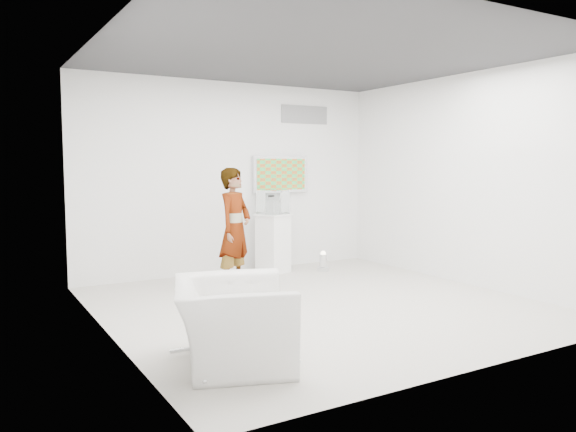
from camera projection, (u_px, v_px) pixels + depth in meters
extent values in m
cube|color=beige|center=(318.00, 304.00, 6.88)|extent=(5.00, 5.00, 0.01)
cube|color=#303033|center=(320.00, 55.00, 6.60)|extent=(5.00, 5.00, 0.01)
cube|color=silver|center=(232.00, 178.00, 8.89)|extent=(5.00, 0.01, 3.00)
cube|color=silver|center=(488.00, 191.00, 4.59)|extent=(5.00, 0.01, 3.00)
cube|color=silver|center=(106.00, 186.00, 5.48)|extent=(0.01, 5.00, 3.00)
cube|color=silver|center=(465.00, 179.00, 8.00)|extent=(0.01, 5.00, 3.00)
cube|color=silver|center=(280.00, 174.00, 9.27)|extent=(1.00, 0.08, 0.60)
cube|color=slate|center=(305.00, 115.00, 9.46)|extent=(0.90, 0.02, 0.30)
imported|color=silver|center=(235.00, 229.00, 7.70)|extent=(0.73, 0.67, 1.67)
imported|color=silver|center=(233.00, 323.00, 4.81)|extent=(1.28, 1.37, 0.72)
cube|color=white|center=(273.00, 243.00, 8.91)|extent=(0.57, 0.57, 0.94)
cylinder|color=silver|center=(323.00, 262.00, 9.02)|extent=(0.26, 0.26, 0.31)
cube|color=white|center=(273.00, 202.00, 8.85)|extent=(0.48, 0.48, 0.37)
cube|color=white|center=(273.00, 207.00, 8.85)|extent=(0.13, 0.14, 0.20)
cube|color=white|center=(235.00, 179.00, 7.93)|extent=(0.12, 0.15, 0.04)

